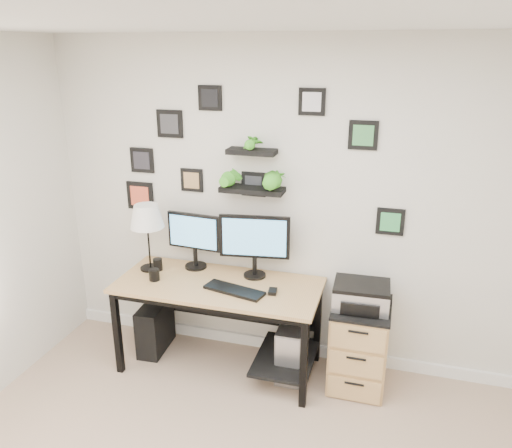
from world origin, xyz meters
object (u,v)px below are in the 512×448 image
(monitor_right, at_px, (255,241))
(printer, at_px, (361,295))
(pc_tower_grey, at_px, (293,347))
(monitor_left, at_px, (194,237))
(mug, at_px, (154,275))
(table_lamp, at_px, (147,218))
(pc_tower_black, at_px, (155,327))
(desk, at_px, (224,296))
(file_cabinet, at_px, (359,345))

(monitor_right, distance_m, printer, 0.91)
(pc_tower_grey, bearing_deg, monitor_left, 170.38)
(monitor_right, height_order, mug, monitor_right)
(monitor_left, distance_m, printer, 1.41)
(pc_tower_grey, bearing_deg, table_lamp, 179.02)
(table_lamp, distance_m, pc_tower_black, 0.99)
(monitor_left, xyz_separation_m, table_lamp, (-0.35, -0.13, 0.17))
(mug, bearing_deg, desk, 12.42)
(desk, relative_size, file_cabinet, 2.39)
(monitor_left, distance_m, monitor_right, 0.53)
(desk, bearing_deg, table_lamp, 174.30)
(monitor_right, bearing_deg, mug, -159.18)
(monitor_right, relative_size, printer, 1.34)
(mug, relative_size, printer, 0.23)
(pc_tower_black, height_order, pc_tower_grey, pc_tower_grey)
(pc_tower_black, bearing_deg, monitor_right, 4.23)
(table_lamp, distance_m, pc_tower_grey, 1.56)
(monitor_right, xyz_separation_m, printer, (0.85, -0.11, -0.29))
(monitor_left, bearing_deg, file_cabinet, -5.60)
(table_lamp, relative_size, printer, 1.35)
(printer, bearing_deg, monitor_right, 172.42)
(desk, relative_size, table_lamp, 2.87)
(file_cabinet, bearing_deg, mug, -173.72)
(desk, bearing_deg, monitor_right, 38.93)
(table_lamp, relative_size, pc_tower_black, 1.32)
(monitor_left, height_order, printer, monitor_left)
(desk, xyz_separation_m, mug, (-0.54, -0.12, 0.17))
(desk, xyz_separation_m, printer, (1.06, 0.05, 0.14))
(desk, relative_size, mug, 17.14)
(mug, relative_size, pc_tower_grey, 0.20)
(pc_tower_grey, bearing_deg, monitor_right, 161.55)
(pc_tower_grey, bearing_deg, desk, -175.25)
(desk, bearing_deg, printer, 2.69)
(pc_tower_black, bearing_deg, table_lamp, 119.01)
(desk, distance_m, monitor_left, 0.55)
(mug, bearing_deg, file_cabinet, 6.28)
(table_lamp, height_order, printer, table_lamp)
(monitor_right, relative_size, pc_tower_grey, 1.20)
(pc_tower_grey, relative_size, printer, 1.11)
(desk, xyz_separation_m, pc_tower_grey, (0.55, 0.05, -0.40))
(pc_tower_black, bearing_deg, printer, -3.40)
(pc_tower_black, height_order, printer, printer)
(desk, xyz_separation_m, table_lamp, (-0.67, 0.07, 0.57))
(monitor_left, relative_size, table_lamp, 0.85)
(monitor_right, relative_size, mug, 5.94)
(mug, distance_m, pc_tower_black, 0.62)
(table_lamp, bearing_deg, file_cabinet, -0.29)
(monitor_right, bearing_deg, file_cabinet, -6.92)
(desk, bearing_deg, mug, -167.58)
(mug, height_order, pc_tower_grey, mug)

